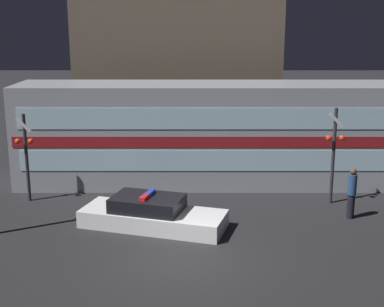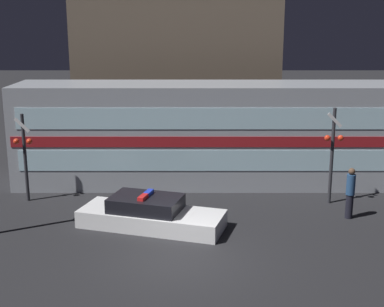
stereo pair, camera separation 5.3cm
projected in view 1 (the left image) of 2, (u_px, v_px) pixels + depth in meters
name	position (u px, v px, depth m)	size (l,w,h in m)	color
ground_plane	(180.00, 258.00, 15.74)	(120.00, 120.00, 0.00)	black
train	(223.00, 134.00, 22.62)	(17.36, 3.08, 4.25)	#999EA5
police_car	(151.00, 215.00, 18.03)	(5.15, 3.03, 1.18)	silver
pedestrian	(351.00, 193.00, 18.72)	(0.31, 0.31, 1.83)	black
crossing_signal_near	(333.00, 151.00, 19.97)	(0.72, 0.31, 3.68)	#2D2D33
crossing_signal_far	(25.00, 153.00, 20.25)	(0.72, 0.31, 3.41)	#2D2D33
building_left	(178.00, 55.00, 29.22)	(10.62, 5.58, 9.93)	brown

